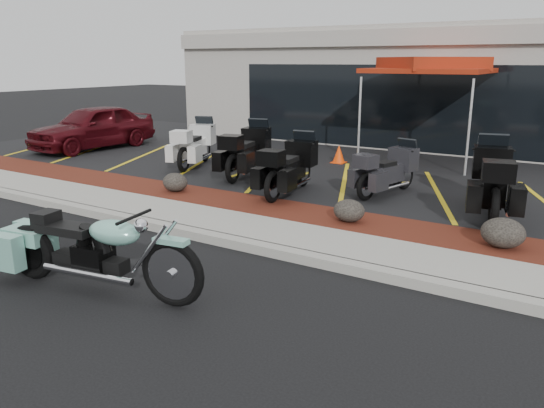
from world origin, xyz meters
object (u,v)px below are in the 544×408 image
Objects in this scene: hero_cruiser at (172,263)px; parked_car at (93,127)px; touring_white at (205,139)px; popup_canopy at (431,67)px; traffic_cone at (339,154)px.

parked_car reaches higher than hero_cruiser.
touring_white is 0.59× the size of popup_canopy.
parked_car is (-9.78, 7.10, 0.29)m from hero_cruiser.
hero_cruiser is 1.47× the size of touring_white.
traffic_cone is (-1.97, 9.02, -0.17)m from hero_cruiser.
popup_canopy reaches higher than hero_cruiser.
traffic_cone is (7.81, 1.92, -0.45)m from parked_car.
touring_white is at bearing 5.59° from parked_car.
traffic_cone is at bearing -155.49° from popup_canopy.
hero_cruiser is 0.78× the size of parked_car.
popup_canopy is (-0.01, 10.55, 2.18)m from hero_cruiser.
popup_canopy is at bearing -76.61° from touring_white.
traffic_cone is (3.33, 1.79, -0.39)m from touring_white.
hero_cruiser is 0.87× the size of popup_canopy.
touring_white is (-5.30, 7.23, 0.22)m from hero_cruiser.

